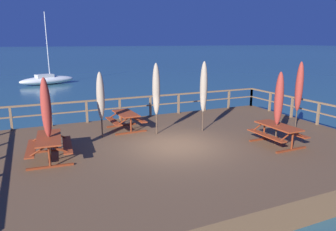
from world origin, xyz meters
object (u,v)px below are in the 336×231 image
Objects in this scene: sailboat_distant at (47,80)px; patio_umbrella_short_front at (204,87)px; patio_umbrella_short_back at (299,87)px; picnic_table_mid_right at (126,117)px; patio_umbrella_tall_mid_right at (156,90)px; patio_umbrella_tall_front at (46,108)px; patio_umbrella_short_mid at (101,96)px; picnic_table_front_left at (278,131)px; picnic_table_front_right at (49,143)px; patio_umbrella_tall_mid_left at (279,99)px.

patio_umbrella_short_front is at bearing -79.02° from sailboat_distant.
picnic_table_mid_right is at bearing 155.90° from patio_umbrella_short_back.
sailboat_distant reaches higher than patio_umbrella_tall_mid_right.
patio_umbrella_tall_mid_right is at bearing 162.20° from patio_umbrella_short_back.
patio_umbrella_tall_front is 0.91× the size of patio_umbrella_short_back.
sailboat_distant is (1.39, 26.33, -2.05)m from patio_umbrella_tall_front.
patio_umbrella_short_mid is at bearing -88.30° from sailboat_distant.
patio_umbrella_short_front is at bearing 120.17° from picnic_table_front_left.
patio_umbrella_short_front is (-3.88, 1.50, 0.02)m from patio_umbrella_short_back.
patio_umbrella_short_front is (2.02, -0.40, 0.02)m from patio_umbrella_tall_mid_right.
sailboat_distant is at bearing 94.65° from picnic_table_mid_right.
patio_umbrella_short_front reaches higher than patio_umbrella_short_back.
picnic_table_front_right is 0.73× the size of patio_umbrella_tall_mid_left.
patio_umbrella_short_back is (2.30, 1.25, 0.15)m from patio_umbrella_tall_mid_left.
patio_umbrella_tall_front reaches higher than patio_umbrella_short_mid.
patio_umbrella_tall_mid_left is 29.05m from sailboat_distant.
patio_umbrella_tall_mid_right is at bearing 16.09° from patio_umbrella_tall_front.
picnic_table_front_right is 6.54m from patio_umbrella_short_front.
sailboat_distant reaches higher than picnic_table_front_right.
patio_umbrella_tall_front is 6.40m from patio_umbrella_short_front.
picnic_table_mid_right is 0.58× the size of patio_umbrella_tall_mid_right.
patio_umbrella_tall_front is 0.90× the size of patio_umbrella_short_front.
sailboat_distant is at bearing 86.98° from patio_umbrella_tall_front.
picnic_table_mid_right is 0.85× the size of picnic_table_front_right.
patio_umbrella_short_mid is (2.12, 1.72, -0.04)m from patio_umbrella_tall_front.
patio_umbrella_short_front is (6.34, 0.85, 1.36)m from picnic_table_front_right.
sailboat_distant reaches higher than patio_umbrella_short_mid.
patio_umbrella_tall_mid_right reaches higher than patio_umbrella_short_mid.
patio_umbrella_short_back is 0.39× the size of sailboat_distant.
patio_umbrella_tall_mid_right is 1.00× the size of patio_umbrella_short_back.
sailboat_distant is at bearing 108.11° from patio_umbrella_short_back.
patio_umbrella_tall_mid_left is 3.18m from patio_umbrella_short_front.
picnic_table_mid_right is 0.62× the size of patio_umbrella_tall_mid_left.
patio_umbrella_short_mid is (-5.84, 3.66, 1.15)m from picnic_table_front_left.
patio_umbrella_tall_front is (0.00, -0.00, 1.18)m from picnic_table_front_right.
patio_umbrella_tall_front is 26.45m from sailboat_distant.
patio_umbrella_short_mid reaches higher than picnic_table_mid_right.
patio_umbrella_tall_mid_left is at bearing -43.35° from picnic_table_mid_right.
patio_umbrella_short_mid reaches higher than picnic_table_front_left.
patio_umbrella_short_mid is (-5.80, 3.62, -0.06)m from patio_umbrella_tall_mid_left.
sailboat_distant is (1.39, 26.33, -0.87)m from picnic_table_front_right.
picnic_table_front_left is 0.68× the size of patio_umbrella_short_mid.
patio_umbrella_tall_mid_left is at bearing -41.13° from patio_umbrella_tall_mid_right.
patio_umbrella_tall_mid_right is 4.50m from patio_umbrella_tall_front.
sailboat_distant reaches higher than patio_umbrella_short_back.
picnic_table_front_left is at bearing -41.19° from patio_umbrella_tall_mid_right.
patio_umbrella_tall_mid_right is 1.12× the size of patio_umbrella_short_mid.
picnic_table_mid_right is at bearing 30.30° from patio_umbrella_short_mid.
picnic_table_front_right is 0.74× the size of patio_umbrella_tall_front.
picnic_table_front_left is 0.24× the size of sailboat_distant.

